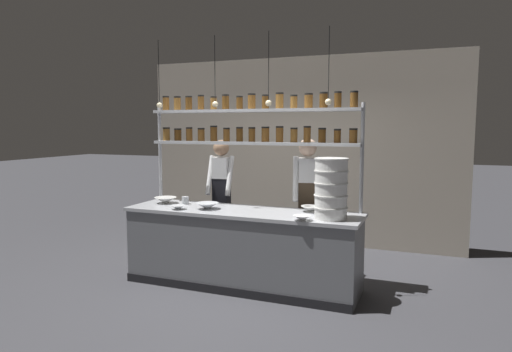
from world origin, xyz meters
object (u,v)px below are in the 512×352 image
chef_center (307,197)px  prep_bowl_far_left (302,218)px  serving_cup_front (185,200)px  spice_shelf_unit (253,129)px  prep_bowl_center_front (178,207)px  prep_bowl_near_left (311,209)px  prep_bowl_near_right (207,206)px  chef_left (221,192)px  prep_bowl_center_back (165,200)px  container_stack (331,189)px

chef_center → prep_bowl_far_left: bearing=-93.8°
serving_cup_front → spice_shelf_unit: bearing=13.6°
serving_cup_front → prep_bowl_far_left: bearing=-14.9°
chef_center → prep_bowl_far_left: 0.93m
spice_shelf_unit → prep_bowl_far_left: spice_shelf_unit is taller
prep_bowl_center_front → serving_cup_front: 0.38m
prep_bowl_near_left → prep_bowl_near_right: size_ratio=0.88×
spice_shelf_unit → prep_bowl_near_left: (0.78, -0.13, -0.92)m
serving_cup_front → chef_left: bearing=73.8°
spice_shelf_unit → serving_cup_front: spice_shelf_unit is taller
chef_center → serving_cup_front: size_ratio=18.43×
prep_bowl_center_back → serving_cup_front: size_ratio=2.99×
chef_center → chef_left: bearing=156.0°
chef_center → prep_bowl_near_right: (-1.05, -0.68, -0.07)m
chef_left → prep_bowl_center_front: bearing=-99.0°
prep_bowl_near_right → prep_bowl_far_left: bearing=-10.5°
prep_bowl_near_right → prep_bowl_far_left: prep_bowl_near_right is taller
chef_center → prep_bowl_near_right: bearing=-162.6°
prep_bowl_far_left → serving_cup_front: serving_cup_front is taller
chef_center → prep_bowl_center_front: size_ratio=9.72×
prep_bowl_center_back → chef_center: bearing=16.3°
spice_shelf_unit → container_stack: size_ratio=4.15×
prep_bowl_center_back → prep_bowl_far_left: bearing=-11.7°
prep_bowl_center_back → prep_bowl_near_right: (0.69, -0.17, -0.00)m
prep_bowl_near_left → prep_bowl_near_right: bearing=-166.6°
prep_bowl_near_left → prep_bowl_far_left: 0.52m
prep_bowl_near_right → prep_bowl_center_front: bearing=-154.1°
chef_center → prep_bowl_center_back: (-1.74, -0.51, -0.07)m
chef_left → prep_bowl_center_back: 0.84m
chef_center → prep_bowl_center_back: size_ratio=6.16×
spice_shelf_unit → prep_bowl_far_left: size_ratio=13.69×
chef_center → prep_bowl_near_right: 1.25m
prep_bowl_far_left → serving_cup_front: bearing=165.1°
container_stack → prep_bowl_far_left: size_ratio=3.30×
prep_bowl_far_left → prep_bowl_near_left: bearing=93.8°
prep_bowl_far_left → spice_shelf_unit: bearing=141.7°
container_stack → prep_bowl_near_right: (-1.50, 0.03, -0.29)m
chef_left → serving_cup_front: chef_left is taller
spice_shelf_unit → prep_bowl_near_right: (-0.42, -0.42, -0.92)m
chef_left → prep_bowl_near_left: 1.55m
spice_shelf_unit → chef_left: (-0.65, 0.45, -0.88)m
prep_bowl_near_right → serving_cup_front: serving_cup_front is taller
prep_bowl_near_left → prep_bowl_near_right: (-1.21, -0.29, 0.00)m
container_stack → prep_bowl_near_left: (-0.30, 0.32, -0.29)m
prep_bowl_center_front → prep_bowl_near_right: prep_bowl_near_right is taller
container_stack → prep_bowl_center_front: bearing=-176.3°
prep_bowl_near_right → prep_bowl_far_left: size_ratio=1.39×
chef_left → prep_bowl_near_left: (1.44, -0.58, -0.05)m
prep_bowl_center_front → prep_bowl_center_back: (-0.38, 0.32, 0.01)m
prep_bowl_center_front → serving_cup_front: bearing=107.1°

